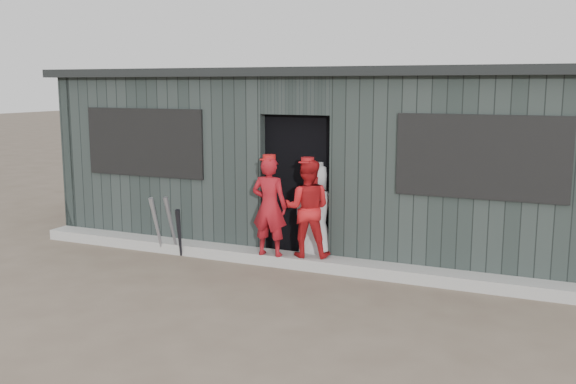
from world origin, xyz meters
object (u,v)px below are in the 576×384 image
at_px(bat_right, 179,233).
at_px(dugout, 332,157).
at_px(player_grey_back, 317,213).
at_px(bat_left, 157,226).
at_px(bat_mid, 172,226).
at_px(player_red_right, 307,208).
at_px(player_red_left, 269,206).

distance_m(bat_right, dugout, 2.66).
bearing_deg(dugout, player_grey_back, -78.52).
distance_m(bat_left, player_grey_back, 2.29).
bearing_deg(bat_left, bat_mid, 8.78).
bearing_deg(player_grey_back, bat_left, 11.70).
bearing_deg(player_red_right, bat_left, -6.18).
relative_size(player_red_right, dugout, 0.16).
bearing_deg(player_red_left, bat_right, 2.57).
height_order(bat_left, bat_right, bat_left).
relative_size(bat_right, dugout, 0.09).
xyz_separation_m(bat_right, player_red_right, (1.80, 0.29, 0.44)).
distance_m(bat_right, player_red_right, 1.88).
bearing_deg(player_red_right, player_grey_back, -107.83).
height_order(bat_left, dugout, dugout).
bearing_deg(bat_mid, player_grey_back, 15.69).
distance_m(bat_mid, player_grey_back, 2.06).
height_order(bat_mid, player_grey_back, player_grey_back).
bearing_deg(player_grey_back, bat_right, 14.61).
distance_m(bat_mid, player_red_left, 1.53).
relative_size(bat_mid, player_red_left, 0.66).
bearing_deg(bat_left, player_red_left, 4.23).
height_order(player_red_left, dugout, dugout).
xyz_separation_m(bat_mid, player_red_left, (1.48, 0.09, 0.38)).
bearing_deg(player_red_left, player_red_right, -163.47).
xyz_separation_m(bat_left, player_grey_back, (2.20, 0.59, 0.25)).
bearing_deg(player_grey_back, dugout, -81.82).
bearing_deg(bat_right, player_red_left, 5.43).
bearing_deg(bat_right, bat_left, 179.94).
xyz_separation_m(bat_left, player_red_right, (2.18, 0.29, 0.37)).
relative_size(bat_right, player_red_right, 0.55).
relative_size(bat_left, player_red_right, 0.67).
distance_m(player_red_left, dugout, 1.89).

